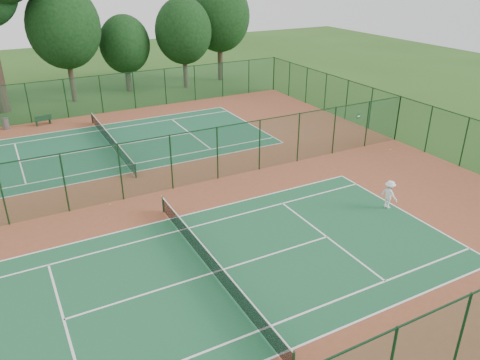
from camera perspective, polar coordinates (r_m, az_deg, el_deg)
name	(u,v)px	position (r m, az deg, el deg)	size (l,w,h in m)	color
ground	(149,194)	(28.68, -11.03, -1.65)	(120.00, 120.00, 0.00)	#2A5119
red_pad	(149,194)	(28.68, -11.03, -1.64)	(40.00, 36.00, 0.01)	brown
court_near	(212,273)	(21.39, -3.38, -11.24)	(23.77, 10.97, 0.01)	#1C5935
court_far	(111,146)	(36.72, -15.41, 3.98)	(23.77, 10.97, 0.01)	#1B5738
fence_north	(84,96)	(44.68, -18.52, 9.65)	(40.00, 0.09, 3.50)	#18492E
fence_east	(398,118)	(38.24, 18.67, 7.16)	(0.09, 36.00, 3.50)	#17452C
fence_divider	(147,167)	(27.95, -11.33, 1.58)	(40.00, 0.09, 3.50)	#164427
tennis_net_near	(212,263)	(21.08, -3.41, -10.08)	(0.10, 12.90, 0.97)	#163D25
tennis_net_far	(111,140)	(36.54, -15.51, 4.75)	(0.10, 12.90, 0.97)	#12331F
player_near	(389,194)	(27.51, 17.72, -1.68)	(1.06, 0.61, 1.65)	white
trash_bin	(6,124)	(43.65, -26.65, 6.16)	(0.53, 0.53, 0.95)	slate
bench	(43,120)	(43.52, -22.87, 6.77)	(1.44, 0.67, 0.85)	black
stray_ball_a	(161,196)	(28.14, -9.57, -1.96)	(0.07, 0.07, 0.07)	#D6EC36
stray_ball_b	(243,178)	(30.05, 0.38, 0.22)	(0.07, 0.07, 0.07)	gold
stray_ball_c	(110,205)	(27.84, -15.58, -2.90)	(0.07, 0.07, 0.07)	#CCDF34
evergreen_row	(79,99)	(51.17, -19.07, 9.36)	(39.00, 5.00, 12.00)	black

